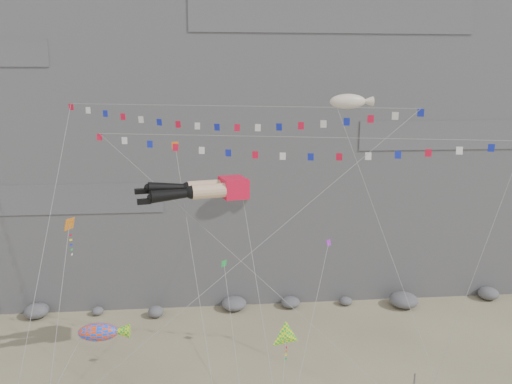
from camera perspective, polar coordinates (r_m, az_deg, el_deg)
The scene contains 12 objects.
cliff at distance 63.66m, azimuth -3.43°, elevation 13.87°, with size 80.00×28.00×50.00m, color slate.
talus_boulders at distance 53.65m, azimuth -2.53°, elevation -12.67°, with size 60.00×3.00×1.20m, color slate, non-canonical shape.
legs_kite at distance 36.87m, azimuth -5.93°, elevation 0.29°, with size 9.81×14.52×20.46m.
flag_banner_upper at distance 39.49m, azimuth -3.40°, elevation 9.75°, with size 28.01×16.94×28.29m.
flag_banner_lower at distance 37.55m, azimuth 4.72°, elevation 6.25°, with size 30.58×11.51×22.14m.
harlequin_kite at distance 35.97m, azimuth -20.56°, elevation -3.56°, with size 1.99×7.75×15.51m.
fish_windsock at distance 35.72m, azimuth -17.60°, elevation -15.03°, with size 6.83×4.64×9.50m.
delta_kite at distance 34.53m, azimuth 3.46°, elevation -16.21°, with size 2.57×6.08×8.86m.
blimp_windsock at distance 45.55m, azimuth 10.46°, elevation 10.08°, with size 6.31×16.17×26.79m.
small_kite_a at distance 40.13m, azimuth -9.16°, elevation 4.79°, with size 4.10×15.19×23.66m.
small_kite_b at distance 40.14m, azimuth 8.22°, elevation -6.17°, with size 6.41×12.95×17.35m.
small_kite_c at distance 36.54m, azimuth -3.64°, elevation -8.53°, with size 1.85×9.29×13.59m.
Camera 1 is at (-2.20, -31.59, 23.22)m, focal length 35.00 mm.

